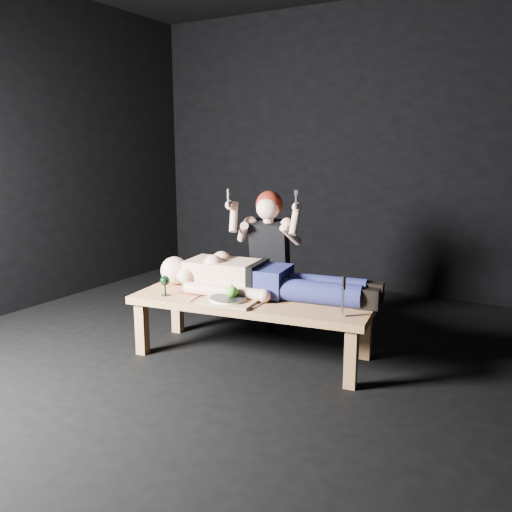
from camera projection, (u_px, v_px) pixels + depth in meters
name	position (u px, v px, depth m)	size (l,w,h in m)	color
ground	(240.00, 365.00, 3.79)	(5.00, 5.00, 0.00)	black
back_wall	(362.00, 150.00, 5.62)	(5.00, 5.00, 0.00)	black
table	(253.00, 327.00, 3.92)	(1.74, 0.65, 0.45)	tan
lying_man	(266.00, 276.00, 3.93)	(1.88, 0.57, 0.28)	#DAAA8F
kneeling_woman	(272.00, 260.00, 4.41)	(0.65, 0.73, 1.22)	black
serving_tray	(229.00, 301.00, 3.73)	(0.38, 0.28, 0.02)	tan
plate	(229.00, 299.00, 3.73)	(0.26, 0.26, 0.02)	white
apple	(232.00, 292.00, 3.72)	(0.08, 0.08, 0.08)	green
goblet	(165.00, 286.00, 3.91)	(0.07, 0.07, 0.15)	black
fork_flat	(194.00, 298.00, 3.84)	(0.02, 0.19, 0.01)	#B2B2B7
knife_flat	(258.00, 305.00, 3.68)	(0.02, 0.19, 0.01)	#B2B2B7
spoon_flat	(250.00, 300.00, 3.79)	(0.02, 0.19, 0.01)	#B2B2B7
carving_knife	(343.00, 297.00, 3.41)	(0.03, 0.04, 0.27)	#B2B2B7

